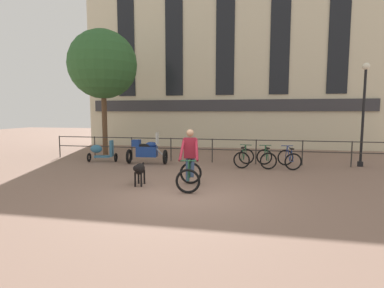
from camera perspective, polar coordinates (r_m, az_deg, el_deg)
ground_plane at (r=8.20m, az=-1.07°, el=-9.49°), size 60.00×60.00×0.00m
canal_railing at (r=13.10m, az=3.89°, el=-0.46°), size 15.05×0.05×1.05m
building_facade at (r=19.15m, az=6.43°, el=17.40°), size 18.00×0.72×11.98m
cyclist_with_bike at (r=8.75m, az=-0.44°, el=-3.37°), size 0.83×1.25×1.70m
dog at (r=9.13m, az=-10.00°, el=-4.81°), size 0.35×0.99×0.68m
parked_motorcycle at (r=12.88m, az=-8.65°, el=-1.29°), size 1.75×0.76×1.35m
parked_bicycle_near_lamp at (r=12.39m, az=9.89°, el=-2.55°), size 0.82×1.20×0.86m
parked_bicycle_mid_left at (r=12.40m, az=13.97°, el=-2.63°), size 0.78×1.18×0.86m
parked_bicycle_mid_right at (r=12.47m, az=18.03°, el=-2.71°), size 0.84×1.21×0.86m
parked_scooter at (r=13.86m, az=-16.89°, el=-1.38°), size 1.33×0.62×0.96m
street_lamp at (r=13.85m, az=29.87°, el=5.82°), size 0.28×0.28×4.13m
tree_canalside_left at (r=16.29m, az=-16.63°, el=14.27°), size 3.45×3.45×6.33m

